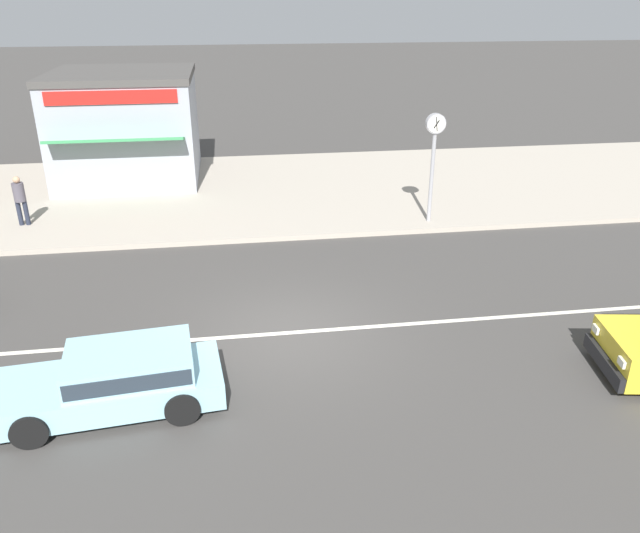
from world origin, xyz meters
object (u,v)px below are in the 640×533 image
hatchback_pale_blue_5 (116,378)px  shopfront_corner_warung (127,126)px  street_clock (434,143)px  pedestrian_mid_kerb (20,197)px

hatchback_pale_blue_5 → shopfront_corner_warung: shopfront_corner_warung is taller
street_clock → shopfront_corner_warung: bearing=146.2°
pedestrian_mid_kerb → shopfront_corner_warung: (2.63, 5.09, 1.09)m
pedestrian_mid_kerb → hatchback_pale_blue_5: bearing=-66.7°
hatchback_pale_blue_5 → street_clock: bearing=44.9°
street_clock → hatchback_pale_blue_5: bearing=-135.1°
street_clock → pedestrian_mid_kerb: bearing=173.2°
shopfront_corner_warung → street_clock: bearing=-33.8°
street_clock → shopfront_corner_warung: shopfront_corner_warung is taller
hatchback_pale_blue_5 → pedestrian_mid_kerb: 10.57m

